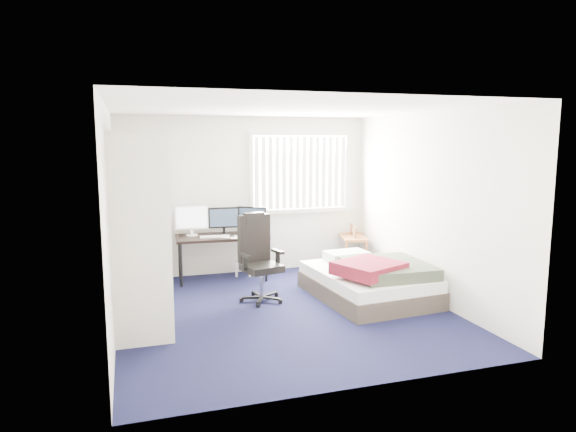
{
  "coord_description": "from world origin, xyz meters",
  "views": [
    {
      "loc": [
        -1.81,
        -5.91,
        2.13
      ],
      "look_at": [
        0.17,
        0.4,
        1.15
      ],
      "focal_mm": 32.0,
      "sensor_mm": 36.0,
      "label": 1
    }
  ],
  "objects_px": {
    "desk": "(222,233)",
    "nightstand": "(352,239)",
    "office_chair": "(259,267)",
    "bed": "(370,280)"
  },
  "relations": [
    {
      "from": "desk",
      "to": "nightstand",
      "type": "distance_m",
      "value": 2.23
    },
    {
      "from": "desk",
      "to": "nightstand",
      "type": "xyz_separation_m",
      "value": [
        2.21,
        0.06,
        -0.25
      ]
    },
    {
      "from": "desk",
      "to": "nightstand",
      "type": "bearing_deg",
      "value": 1.63
    },
    {
      "from": "office_chair",
      "to": "nightstand",
      "type": "xyz_separation_m",
      "value": [
        1.93,
        1.24,
        0.03
      ]
    },
    {
      "from": "nightstand",
      "to": "bed",
      "type": "bearing_deg",
      "value": -106.41
    },
    {
      "from": "nightstand",
      "to": "bed",
      "type": "distance_m",
      "value": 1.73
    },
    {
      "from": "desk",
      "to": "office_chair",
      "type": "relative_size",
      "value": 1.23
    },
    {
      "from": "office_chair",
      "to": "nightstand",
      "type": "distance_m",
      "value": 2.29
    },
    {
      "from": "office_chair",
      "to": "bed",
      "type": "xyz_separation_m",
      "value": [
        1.44,
        -0.41,
        -0.19
      ]
    },
    {
      "from": "desk",
      "to": "bed",
      "type": "height_order",
      "value": "desk"
    }
  ]
}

